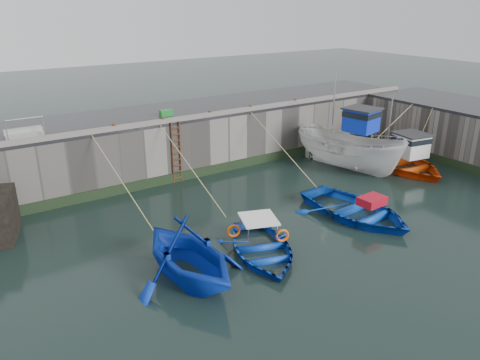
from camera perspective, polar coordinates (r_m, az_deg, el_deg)
ground at (r=18.31m, az=12.43°, el=-8.33°), size 120.00×120.00×0.00m
quay_back at (r=27.18m, az=-6.36°, el=5.20°), size 30.00×5.00×3.00m
road_back at (r=26.80m, az=-6.49°, el=8.46°), size 30.00×5.00×0.16m
kerb_back at (r=24.74m, az=-3.98°, el=7.92°), size 30.00×0.30×0.20m
algae_back at (r=25.42m, az=-3.60°, el=1.22°), size 30.00×0.08×0.50m
algae_right at (r=28.60m, az=25.92°, el=1.35°), size 0.08×15.00×0.50m
ladder at (r=24.08m, az=-7.74°, el=3.31°), size 0.51×0.08×3.20m
boat_near_white at (r=16.33m, az=-6.29°, el=-11.81°), size 4.47×5.08×2.52m
boat_near_white_rope at (r=20.80m, az=-13.34°, el=-4.71°), size 0.04×6.54×3.10m
boat_near_blue at (r=17.67m, az=2.68°, el=-8.96°), size 4.52×5.29×0.93m
boat_near_blue_rope at (r=21.87m, az=-5.85°, el=-2.91°), size 0.04×6.57×3.10m
boat_near_navy at (r=21.17m, az=13.84°, el=-4.28°), size 4.21×5.68×1.13m
boat_near_navy_rope at (r=24.73m, az=4.91°, el=-0.00°), size 0.04×6.20×3.10m
boat_far_white at (r=26.75m, az=13.20°, el=3.61°), size 3.90×7.14×5.61m
boat_far_orange at (r=27.84m, az=19.06°, el=2.17°), size 5.11×6.52×4.23m
fish_crate at (r=25.21m, az=-9.02°, el=8.09°), size 0.66×0.44×0.31m
railing at (r=22.96m, az=-24.84°, el=5.28°), size 1.60×1.05×1.00m
bollard_a at (r=22.85m, az=-15.13°, el=6.27°), size 0.18×0.18×0.28m
bollard_b at (r=23.72m, az=-9.40°, el=7.23°), size 0.18×0.18×0.28m
bollard_c at (r=24.91m, az=-3.70°, el=8.12°), size 0.18×0.18×0.28m
bollard_d at (r=26.26m, az=1.28°, el=8.82°), size 0.18×0.18×0.28m
bollard_e at (r=28.17m, az=6.71°, el=9.51°), size 0.18×0.18×0.28m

